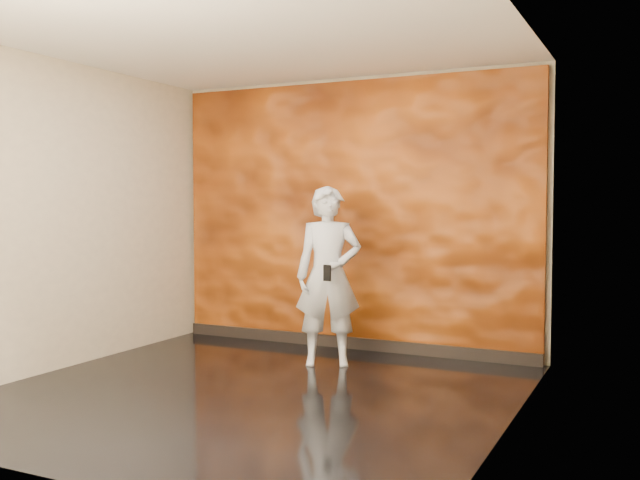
{
  "coord_description": "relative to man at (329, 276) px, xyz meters",
  "views": [
    {
      "loc": [
        2.92,
        -4.8,
        1.51
      ],
      "look_at": [
        0.22,
        0.79,
        1.19
      ],
      "focal_mm": 40.0,
      "sensor_mm": 36.0,
      "label": 1
    }
  ],
  "objects": [
    {
      "name": "room",
      "position": [
        -0.12,
        -1.16,
        0.57
      ],
      "size": [
        4.02,
        4.02,
        2.81
      ],
      "color": "black",
      "rests_on": "ground"
    },
    {
      "name": "feature_wall",
      "position": [
        -0.12,
        0.8,
        0.55
      ],
      "size": [
        3.9,
        0.06,
        2.75
      ],
      "primitive_type": "cube",
      "color": "#C35812",
      "rests_on": "ground"
    },
    {
      "name": "baseboard",
      "position": [
        -0.12,
        0.76,
        -0.77
      ],
      "size": [
        3.9,
        0.04,
        0.12
      ],
      "primitive_type": "cube",
      "color": "black",
      "rests_on": "ground"
    },
    {
      "name": "man",
      "position": [
        0.0,
        0.0,
        0.0
      ],
      "size": [
        0.72,
        0.62,
        1.66
      ],
      "primitive_type": "imported",
      "rotation": [
        0.0,
        0.0,
        0.43
      ],
      "color": "#979BA5",
      "rests_on": "ground"
    },
    {
      "name": "phone",
      "position": [
        0.09,
        -0.22,
        0.05
      ],
      "size": [
        0.08,
        0.03,
        0.15
      ],
      "primitive_type": "cube",
      "rotation": [
        0.0,
        0.0,
        -0.23
      ],
      "color": "black",
      "rests_on": "man"
    }
  ]
}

